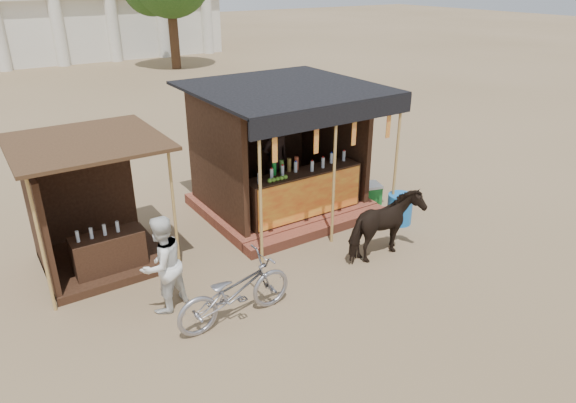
# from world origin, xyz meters

# --- Properties ---
(ground) EXTENTS (120.00, 120.00, 0.00)m
(ground) POSITION_xyz_m (0.00, 0.00, 0.00)
(ground) COLOR #846B4C
(ground) RESTS_ON ground
(main_stall) EXTENTS (3.60, 3.61, 2.78)m
(main_stall) POSITION_xyz_m (1.00, 3.36, 1.03)
(main_stall) COLOR brown
(main_stall) RESTS_ON ground
(secondary_stall) EXTENTS (2.40, 2.40, 2.38)m
(secondary_stall) POSITION_xyz_m (-3.17, 3.24, 0.85)
(secondary_stall) COLOR #3A2315
(secondary_stall) RESTS_ON ground
(cow) EXTENTS (1.54, 0.79, 1.27)m
(cow) POSITION_xyz_m (1.45, 0.55, 0.63)
(cow) COLOR black
(cow) RESTS_ON ground
(motorbike) EXTENTS (1.94, 0.74, 1.01)m
(motorbike) POSITION_xyz_m (-1.75, 0.38, 0.50)
(motorbike) COLOR gray
(motorbike) RESTS_ON ground
(bystander) EXTENTS (0.94, 0.84, 1.59)m
(bystander) POSITION_xyz_m (-2.54, 1.25, 0.80)
(bystander) COLOR silver
(bystander) RESTS_ON ground
(blue_barrel) EXTENTS (0.54, 0.54, 0.65)m
(blue_barrel) POSITION_xyz_m (2.72, 1.44, 0.32)
(blue_barrel) COLOR #1763AF
(blue_barrel) RESTS_ON ground
(red_crate) EXTENTS (0.40, 0.44, 0.28)m
(red_crate) POSITION_xyz_m (2.75, 1.54, 0.14)
(red_crate) COLOR maroon
(red_crate) RESTS_ON ground
(cooler) EXTENTS (0.74, 0.60, 0.46)m
(cooler) POSITION_xyz_m (2.81, 2.60, 0.23)
(cooler) COLOR #19742A
(cooler) RESTS_ON ground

